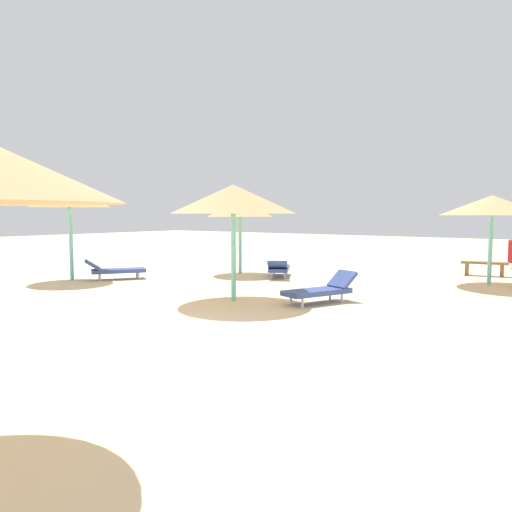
# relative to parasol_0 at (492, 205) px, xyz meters

# --- Properties ---
(ground_plane) EXTENTS (80.00, 80.00, 0.00)m
(ground_plane) POSITION_rel_parasol_0_xyz_m (-3.38, -10.21, -2.38)
(ground_plane) COLOR beige
(parasol_0) EXTENTS (2.98, 2.98, 2.68)m
(parasol_0) POSITION_rel_parasol_0_xyz_m (0.00, 0.00, 0.00)
(parasol_0) COLOR #6BC6BC
(parasol_0) RESTS_ON ground
(parasol_1) EXTENTS (3.04, 3.04, 2.84)m
(parasol_1) POSITION_rel_parasol_0_xyz_m (-4.48, -6.65, 0.10)
(parasol_1) COLOR #6BC6BC
(parasol_1) RESTS_ON ground
(parasol_5) EXTENTS (2.48, 2.48, 3.01)m
(parasol_5) POSITION_rel_parasol_0_xyz_m (-11.07, -6.77, 0.29)
(parasol_5) COLOR #6BC6BC
(parasol_5) RESTS_ON ground
(parasol_6) EXTENTS (2.34, 2.34, 2.55)m
(parasol_6) POSITION_rel_parasol_0_xyz_m (-7.82, -2.14, -0.10)
(parasol_6) COLOR #6BC6BC
(parasol_6) RESTS_ON ground
(lounger_1) EXTENTS (1.28, 1.99, 0.73)m
(lounger_1) POSITION_rel_parasol_0_xyz_m (-2.60, -5.62, -2.06)
(lounger_1) COLOR #33478C
(lounger_1) RESTS_ON ground
(lounger_5) EXTENTS (1.58, 1.94, 0.68)m
(lounger_5) POSITION_rel_parasol_0_xyz_m (-10.14, -5.83, -2.07)
(lounger_5) COLOR #33478C
(lounger_5) RESTS_ON ground
(lounger_6) EXTENTS (1.50, 1.98, 0.64)m
(lounger_6) POSITION_rel_parasol_0_xyz_m (-6.15, -2.14, -2.07)
(lounger_6) COLOR #33478C
(lounger_6) RESTS_ON ground
(bench_0) EXTENTS (1.55, 0.68, 0.49)m
(bench_0) POSITION_rel_parasol_0_xyz_m (-0.62, 2.33, -2.03)
(bench_0) COLOR brown
(bench_0) RESTS_ON ground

